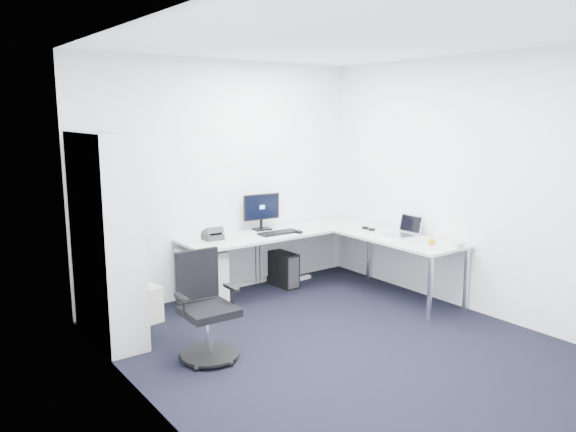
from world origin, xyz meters
TOP-DOWN VIEW (x-y plane):
  - ground at (0.00, 0.00)m, footprint 4.20×4.20m
  - ceiling at (0.00, 0.00)m, footprint 4.20×4.20m
  - wall_back at (0.00, 2.10)m, footprint 3.60×0.02m
  - wall_left at (-1.80, 0.00)m, footprint 0.02×4.20m
  - wall_right at (1.80, 0.00)m, footprint 0.02×4.20m
  - l_desk at (0.55, 1.40)m, footprint 2.47×1.38m
  - drawer_pedestal at (-0.48, 1.80)m, footprint 0.41×0.51m
  - bookshelf at (-1.62, 1.45)m, footprint 0.38×0.97m
  - task_chair at (-1.09, 0.51)m, footprint 0.54×0.54m
  - black_pc_tower at (0.65, 1.84)m, footprint 0.20×0.44m
  - beige_pc_tower at (-1.15, 1.75)m, footprint 0.23×0.41m
  - power_strip at (0.96, 1.89)m, footprint 0.35×0.09m
  - monitor at (0.41, 1.93)m, footprint 0.48×0.20m
  - black_keyboard at (0.45, 1.64)m, footprint 0.49×0.19m
  - mouse at (0.66, 1.52)m, footprint 0.09×0.11m
  - desk_phone at (-0.32, 1.83)m, footprint 0.21×0.21m
  - laptop at (1.49, 0.73)m, footprint 0.33×0.32m
  - white_keyboard at (1.22, 0.75)m, footprint 0.20×0.47m
  - headphones at (1.45, 1.18)m, footprint 0.12×0.19m
  - orange_fruit at (1.44, 0.22)m, footprint 0.08×0.08m
  - tissue_box at (1.51, -0.02)m, footprint 0.13×0.22m

SIDE VIEW (x-z plane):
  - ground at x=0.00m, z-range 0.00..0.00m
  - power_strip at x=0.96m, z-range 0.00..0.04m
  - beige_pc_tower at x=-1.15m, z-range 0.00..0.37m
  - black_pc_tower at x=0.65m, z-range 0.00..0.42m
  - drawer_pedestal at x=-0.48m, z-range 0.00..0.62m
  - l_desk at x=0.55m, z-range 0.00..0.72m
  - task_chair at x=-1.09m, z-range 0.00..0.94m
  - white_keyboard at x=1.22m, z-range 0.72..0.74m
  - black_keyboard at x=0.45m, z-range 0.72..0.74m
  - mouse at x=0.66m, z-range 0.72..0.75m
  - headphones at x=1.45m, z-range 0.72..0.77m
  - tissue_box at x=1.51m, z-range 0.72..0.79m
  - orange_fruit at x=1.44m, z-range 0.72..0.80m
  - desk_phone at x=-0.32m, z-range 0.72..0.86m
  - laptop at x=1.49m, z-range 0.72..0.95m
  - monitor at x=0.41m, z-range 0.72..1.17m
  - bookshelf at x=-1.62m, z-range 0.00..1.94m
  - wall_back at x=0.00m, z-range 0.00..2.70m
  - wall_left at x=-1.80m, z-range 0.00..2.70m
  - wall_right at x=1.80m, z-range 0.00..2.70m
  - ceiling at x=0.00m, z-range 2.70..2.70m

